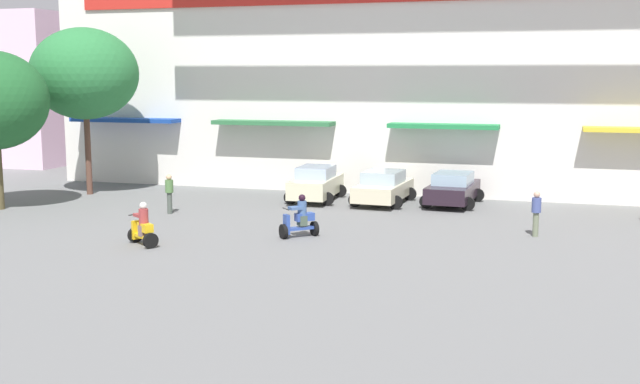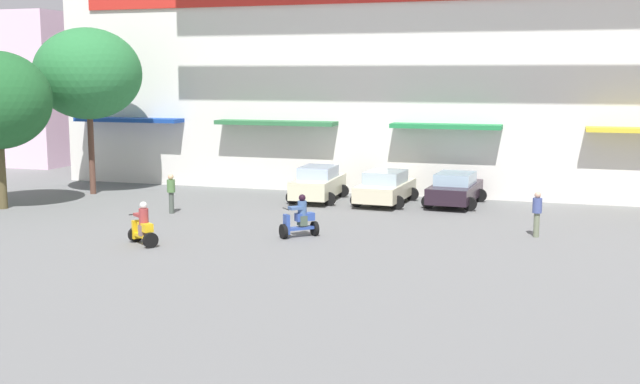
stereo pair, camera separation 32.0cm
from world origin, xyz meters
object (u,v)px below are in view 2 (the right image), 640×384
at_px(scooter_rider_1, 300,219).
at_px(pedestrian_3, 171,191).
at_px(pedestrian_1, 537,211).
at_px(parked_car_2, 455,189).
at_px(plaza_tree_2, 88,74).
at_px(parked_car_0, 318,183).
at_px(scooter_rider_3, 143,227).
at_px(parked_car_1, 385,187).

height_order(scooter_rider_1, pedestrian_3, pedestrian_3).
bearing_deg(pedestrian_1, scooter_rider_1, -162.51).
bearing_deg(parked_car_2, plaza_tree_2, -173.67).
bearing_deg(scooter_rider_1, parked_car_0, 102.86).
xyz_separation_m(scooter_rider_1, scooter_rider_3, (-4.64, -2.80, -0.03)).
relative_size(scooter_rider_1, scooter_rider_3, 1.02).
relative_size(parked_car_2, pedestrian_3, 2.53).
bearing_deg(parked_car_0, scooter_rider_3, -104.99).
height_order(parked_car_0, pedestrian_1, pedestrian_1).
height_order(parked_car_0, parked_car_2, parked_car_0).
relative_size(scooter_rider_1, pedestrian_3, 0.93).
xyz_separation_m(parked_car_0, parked_car_2, (6.13, 0.62, -0.06)).
bearing_deg(parked_car_1, plaza_tree_2, -174.53).
distance_m(plaza_tree_2, scooter_rider_3, 13.44).
bearing_deg(pedestrian_3, scooter_rider_1, -23.67).
xyz_separation_m(parked_car_2, pedestrian_3, (-10.95, -5.57, 0.22)).
height_order(scooter_rider_3, pedestrian_1, pedestrian_1).
height_order(scooter_rider_1, pedestrian_1, pedestrian_1).
bearing_deg(pedestrian_3, parked_car_0, 45.74).
xyz_separation_m(scooter_rider_1, pedestrian_1, (8.02, 2.53, 0.30)).
xyz_separation_m(plaza_tree_2, pedestrian_3, (6.18, -3.67, -4.78)).
relative_size(parked_car_2, scooter_rider_3, 2.78).
bearing_deg(pedestrian_3, parked_car_2, 26.96).
relative_size(scooter_rider_1, pedestrian_1, 0.94).
bearing_deg(pedestrian_1, scooter_rider_3, -157.19).
bearing_deg(parked_car_0, scooter_rider_1, -77.14).
distance_m(parked_car_0, parked_car_1, 3.12).
relative_size(parked_car_1, scooter_rider_3, 2.80).
bearing_deg(pedestrian_1, parked_car_0, 151.51).
relative_size(parked_car_1, pedestrian_3, 2.55).
distance_m(pedestrian_1, pedestrian_3, 14.64).
xyz_separation_m(plaza_tree_2, scooter_rider_1, (12.80, -6.57, -5.10)).
bearing_deg(parked_car_2, scooter_rider_1, -117.10).
bearing_deg(parked_car_2, pedestrian_1, -58.24).
bearing_deg(plaza_tree_2, parked_car_2, 6.33).
xyz_separation_m(parked_car_0, pedestrian_3, (-4.82, -4.95, 0.16)).
height_order(parked_car_1, pedestrian_3, pedestrian_3).
bearing_deg(plaza_tree_2, scooter_rider_3, -48.97).
xyz_separation_m(plaza_tree_2, parked_car_0, (11.01, 1.28, -4.94)).
relative_size(parked_car_1, scooter_rider_1, 2.74).
xyz_separation_m(parked_car_1, pedestrian_3, (-7.94, -5.02, 0.21)).
distance_m(scooter_rider_3, pedestrian_3, 6.04).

